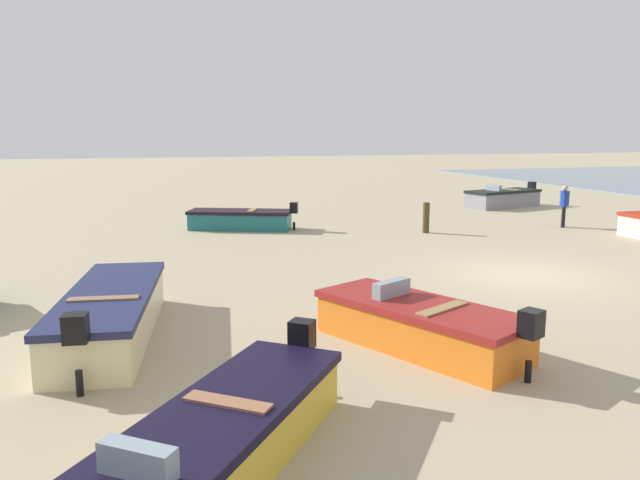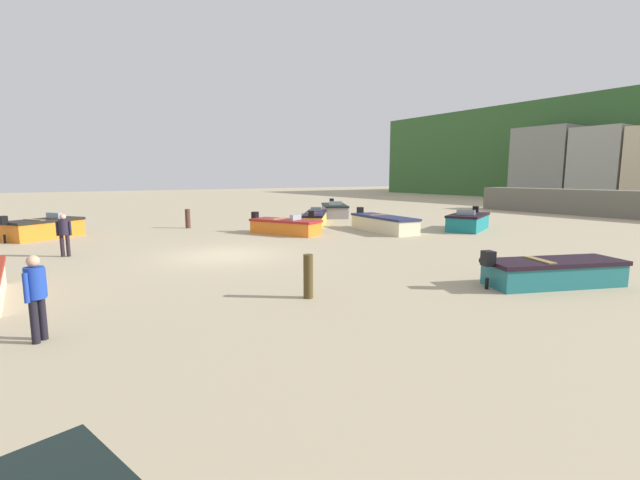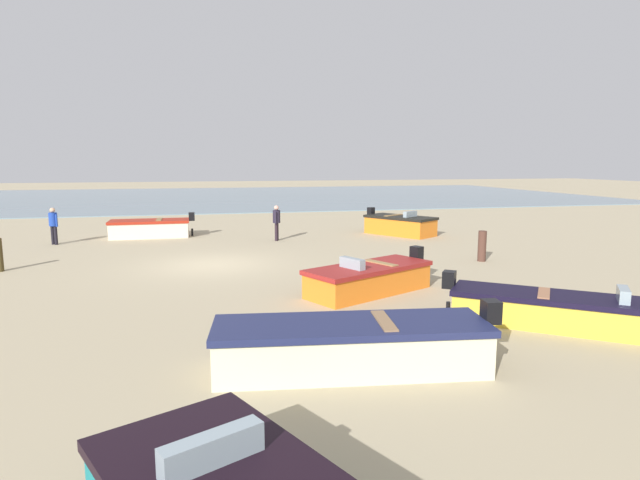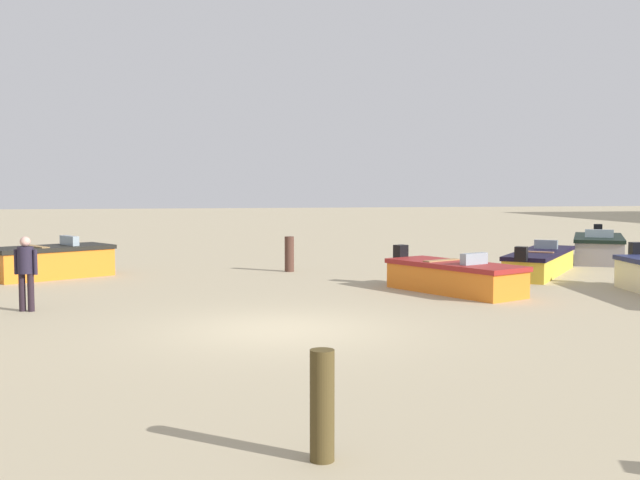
{
  "view_description": "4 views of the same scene",
  "coord_description": "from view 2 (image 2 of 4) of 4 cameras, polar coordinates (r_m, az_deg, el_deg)",
  "views": [
    {
      "loc": [
        -13.09,
        9.41,
        3.6
      ],
      "look_at": [
        3.36,
        4.54,
        0.57
      ],
      "focal_mm": 34.16,
      "sensor_mm": 36.0,
      "label": 1
    },
    {
      "loc": [
        15.88,
        -6.23,
        3.04
      ],
      "look_at": [
        2.34,
        2.85,
        0.65
      ],
      "focal_mm": 24.69,
      "sensor_mm": 36.0,
      "label": 2
    },
    {
      "loc": [
        0.43,
        18.2,
        3.58
      ],
      "look_at": [
        -3.74,
        0.76,
        0.86
      ],
      "focal_mm": 29.01,
      "sensor_mm": 36.0,
      "label": 3
    },
    {
      "loc": [
        13.96,
        -1.88,
        2.69
      ],
      "look_at": [
        -5.9,
        1.86,
        1.26
      ],
      "focal_mm": 42.47,
      "sensor_mm": 36.0,
      "label": 4
    }
  ],
  "objects": [
    {
      "name": "beach_walker_distant",
      "position": [
        9.57,
        -32.93,
        -5.59
      ],
      "size": [
        0.48,
        0.48,
        1.62
      ],
      "rotation": [
        0.0,
        0.0,
        2.45
      ],
      "color": "black",
      "rests_on": "ground"
    },
    {
      "name": "boat_orange_6",
      "position": [
        23.09,
        -4.53,
        1.77
      ],
      "size": [
        3.97,
        2.92,
        1.09
      ],
      "rotation": [
        0.0,
        0.0,
        5.17
      ],
      "color": "orange",
      "rests_on": "ground"
    },
    {
      "name": "mooring_post_mid_beach",
      "position": [
        26.76,
        -16.76,
        2.67
      ],
      "size": [
        0.3,
        0.3,
        1.11
      ],
      "primitive_type": "cylinder",
      "color": "#4B2F25",
      "rests_on": "ground"
    },
    {
      "name": "harbor_pier",
      "position": [
        39.77,
        32.02,
        4.12
      ],
      "size": [
        17.95,
        2.4,
        1.97
      ],
      "primitive_type": "cube",
      "color": "#656256",
      "rests_on": "ground"
    },
    {
      "name": "boat_cream_2",
      "position": [
        24.37,
        8.23,
        2.14
      ],
      "size": [
        5.06,
        2.05,
        1.18
      ],
      "rotation": [
        0.0,
        0.0,
        4.58
      ],
      "color": "beige",
      "rests_on": "ground"
    },
    {
      "name": "boat_yellow_0",
      "position": [
        27.94,
        -0.65,
        2.88
      ],
      "size": [
        4.8,
        4.13,
        1.04
      ],
      "rotation": [
        0.0,
        0.0,
        0.91
      ],
      "color": "gold",
      "rests_on": "ground"
    },
    {
      "name": "townhouse_left",
      "position": [
        60.51,
        27.28,
        8.7
      ],
      "size": [
        6.75,
        5.15,
        8.75
      ],
      "primitive_type": "cube",
      "color": "gray",
      "rests_on": "ground"
    },
    {
      "name": "townhouse_centre_left",
      "position": [
        57.94,
        32.84,
        8.1
      ],
      "size": [
        5.25,
        5.65,
        8.23
      ],
      "primitive_type": "cube",
      "color": "#9EA296",
      "rests_on": "ground"
    },
    {
      "name": "mooring_post_near_water",
      "position": [
        10.98,
        -1.53,
        -4.73
      ],
      "size": [
        0.24,
        0.24,
        1.11
      ],
      "primitive_type": "cylinder",
      "color": "#493B1D",
      "rests_on": "ground"
    },
    {
      "name": "boat_orange_5",
      "position": [
        25.34,
        -32.21,
        1.27
      ],
      "size": [
        3.19,
        3.74,
        1.25
      ],
      "rotation": [
        0.0,
        0.0,
        0.57
      ],
      "color": "orange",
      "rests_on": "ground"
    },
    {
      "name": "boat_grey_3",
      "position": [
        33.16,
        1.89,
        3.89
      ],
      "size": [
        4.78,
        3.72,
        1.22
      ],
      "rotation": [
        0.0,
        0.0,
        4.19
      ],
      "color": "gray",
      "rests_on": "ground"
    },
    {
      "name": "boat_teal_7",
      "position": [
        26.09,
        18.63,
        2.25
      ],
      "size": [
        3.08,
        4.0,
        1.22
      ],
      "rotation": [
        0.0,
        0.0,
        3.59
      ],
      "color": "#167177",
      "rests_on": "ground"
    },
    {
      "name": "beach_walker_foreground",
      "position": [
        19.12,
        -30.26,
        0.95
      ],
      "size": [
        0.43,
        0.53,
        1.62
      ],
      "rotation": [
        0.0,
        0.0,
        4.38
      ],
      "color": "black",
      "rests_on": "ground"
    },
    {
      "name": "boat_teal_4",
      "position": [
        13.87,
        27.94,
        -3.71
      ],
      "size": [
        2.66,
        4.11,
        1.04
      ],
      "rotation": [
        0.0,
        0.0,
        5.9
      ],
      "color": "#206B70",
      "rests_on": "ground"
    },
    {
      "name": "ground_plane",
      "position": [
        17.33,
        -12.24,
        -1.94
      ],
      "size": [
        160.0,
        160.0,
        0.0
      ],
      "primitive_type": "plane",
      "color": "tan"
    }
  ]
}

